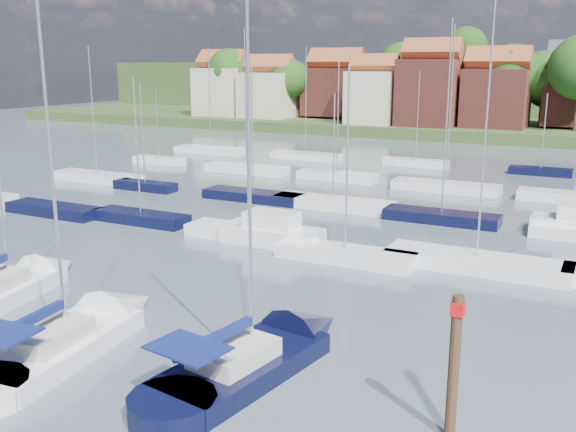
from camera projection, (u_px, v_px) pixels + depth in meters
The scene contains 10 objects.
ground at pixel (427, 198), 58.75m from camera, with size 260.00×260.00×0.00m, color #44505C.
sailboat_left at pixel (20, 285), 34.64m from camera, with size 4.97×11.32×14.93m.
sailboat_centre at pixel (83, 334), 28.40m from camera, with size 4.65×12.77×16.92m.
sailboat_navy at pixel (267, 354), 26.43m from camera, with size 5.05×12.43×16.70m.
timber_piling at pixel (452, 394), 20.79m from camera, with size 0.40×0.40×7.24m.
buoy_c at pixel (15, 363), 26.38m from camera, with size 0.43×0.43×0.43m, color beige.
buoy_e at pixel (299, 339), 28.70m from camera, with size 0.53×0.53×0.53m, color beige.
buoy_g at pixel (1, 349), 27.68m from camera, with size 0.41×0.41×0.41m, color #D85914.
marina_field at pixel (434, 205), 53.60m from camera, with size 79.62×41.41×15.93m.
far_shore_town at pixel (554, 98), 136.89m from camera, with size 212.46×90.00×22.27m.
Camera 1 is at (14.86, -17.01, 12.07)m, focal length 40.00 mm.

